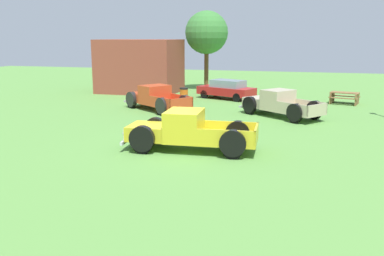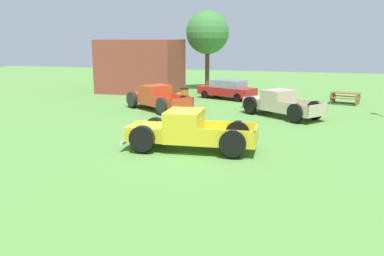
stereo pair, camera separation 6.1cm
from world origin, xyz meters
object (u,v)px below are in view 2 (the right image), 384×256
pickup_truck_behind_right (155,98)px  sedan_distant_a (227,89)px  picnic_table (345,97)px  trash_can (185,94)px  oak_tree_east (208,33)px  pickup_truck_behind_left (277,104)px  pickup_truck_foreground (183,131)px

pickup_truck_behind_right → sedan_distant_a: bearing=59.1°
sedan_distant_a → picnic_table: 8.01m
trash_can → oak_tree_east: oak_tree_east is taller
pickup_truck_behind_left → oak_tree_east: size_ratio=0.76×
pickup_truck_foreground → pickup_truck_behind_right: size_ratio=1.05×
pickup_truck_behind_left → picnic_table: size_ratio=2.35×
pickup_truck_foreground → picnic_table: pickup_truck_foreground is taller
pickup_truck_behind_right → oak_tree_east: bearing=86.7°
trash_can → sedan_distant_a: bearing=36.7°
sedan_distant_a → picnic_table: bearing=-0.9°
pickup_truck_foreground → picnic_table: size_ratio=2.51×
pickup_truck_foreground → oak_tree_east: oak_tree_east is taller
pickup_truck_foreground → picnic_table: (6.97, 14.16, -0.26)m
picnic_table → trash_can: size_ratio=2.21×
sedan_distant_a → trash_can: bearing=-143.3°
trash_can → pickup_truck_behind_left: bearing=-30.4°
oak_tree_east → trash_can: bearing=-88.9°
pickup_truck_behind_right → pickup_truck_behind_left: bearing=-1.4°
pickup_truck_behind_right → oak_tree_east: (0.63, 10.82, 3.98)m
oak_tree_east → pickup_truck_behind_left: bearing=-58.4°
picnic_table → oak_tree_east: bearing=153.9°
pickup_truck_behind_left → pickup_truck_behind_right: (-7.40, 0.18, 0.01)m
pickup_truck_behind_left → pickup_truck_behind_right: 7.40m
pickup_truck_behind_left → sedan_distant_a: 7.09m
pickup_truck_behind_left → sedan_distant_a: size_ratio=1.12×
pickup_truck_behind_right → oak_tree_east: 11.55m
sedan_distant_a → pickup_truck_behind_right: bearing=-120.9°
trash_can → oak_tree_east: bearing=91.1°
pickup_truck_behind_left → oak_tree_east: 13.52m
trash_can → pickup_truck_foreground: bearing=-73.5°
pickup_truck_behind_left → picnic_table: (3.99, 5.72, -0.22)m
pickup_truck_foreground → sedan_distant_a: pickup_truck_foreground is taller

